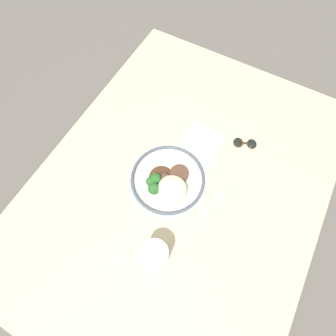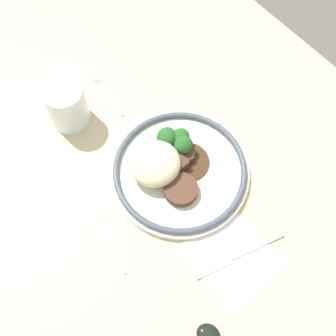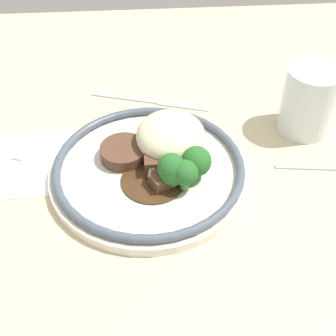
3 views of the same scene
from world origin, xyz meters
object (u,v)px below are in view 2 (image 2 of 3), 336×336
(fork, at_px, (231,259))
(knife, at_px, (104,221))
(plate, at_px, (175,167))
(spoon, at_px, (97,80))
(juice_glass, at_px, (67,106))

(fork, height_order, knife, fork)
(plate, distance_m, spoon, 0.28)
(plate, xyz_separation_m, spoon, (0.28, -0.01, -0.02))
(knife, distance_m, spoon, 0.33)
(knife, bearing_deg, fork, -130.18)
(knife, height_order, spoon, spoon)
(juice_glass, height_order, knife, juice_glass)
(knife, bearing_deg, spoon, -17.07)
(knife, bearing_deg, juice_glass, -3.14)
(plate, distance_m, juice_glass, 0.26)
(plate, height_order, fork, plate)
(plate, bearing_deg, knife, 87.70)
(juice_glass, bearing_deg, fork, -173.20)
(juice_glass, distance_m, fork, 0.45)
(juice_glass, height_order, fork, juice_glass)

